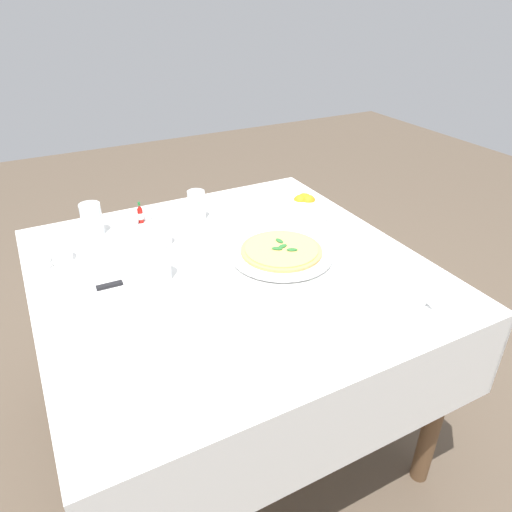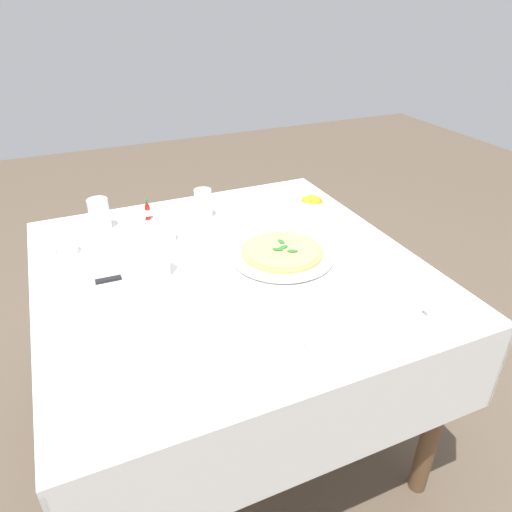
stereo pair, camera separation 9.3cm
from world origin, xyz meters
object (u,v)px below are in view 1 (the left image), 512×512
object	(u,v)px
pizza_plate	(281,254)
salt_shaker	(134,219)
menu_card	(327,224)
coffee_cup_far_left	(60,255)
hot_sauce_bottle	(140,214)
citrus_bowl	(305,203)
pizza	(281,250)
coffee_cup_center_back	(301,342)
water_glass_left_edge	(158,264)
pepper_shaker	(147,214)
water_glass_near_right	(92,221)
dinner_knife	(92,290)
water_glass_far_right	(197,206)
coffee_cup_right_edge	(160,237)
coffee_cup_back_corner	(417,292)
napkin_folded	(94,294)

from	to	relation	value
pizza_plate	salt_shaker	xyz separation A→B (m)	(0.37, -0.46, 0.01)
menu_card	coffee_cup_far_left	bearing A→B (deg)	-54.34
pizza_plate	hot_sauce_bottle	size ratio (longest dim) A/B	4.10
coffee_cup_far_left	citrus_bowl	world-z (taller)	citrus_bowl
pizza	coffee_cup_center_back	distance (m)	0.46
coffee_cup_center_back	water_glass_left_edge	bearing A→B (deg)	-66.27
salt_shaker	pepper_shaker	distance (m)	0.06
water_glass_near_right	pepper_shaker	xyz separation A→B (m)	(-0.20, -0.02, -0.02)
pepper_shaker	dinner_knife	bearing A→B (deg)	56.00
water_glass_far_right	water_glass_near_right	bearing A→B (deg)	-8.50
citrus_bowl	coffee_cup_right_edge	bearing A→B (deg)	2.28
water_glass_far_right	water_glass_left_edge	distance (m)	0.43
hot_sauce_bottle	pepper_shaker	xyz separation A→B (m)	(-0.03, -0.01, -0.01)
coffee_cup_back_corner	menu_card	distance (m)	0.48
dinner_knife	menu_card	distance (m)	0.84
pizza_plate	coffee_cup_far_left	distance (m)	0.72
hot_sauce_bottle	napkin_folded	bearing A→B (deg)	58.35
dinner_knife	citrus_bowl	bearing A→B (deg)	-163.42
coffee_cup_right_edge	napkin_folded	world-z (taller)	coffee_cup_right_edge
water_glass_left_edge	menu_card	size ratio (longest dim) A/B	1.74
coffee_cup_right_edge	pepper_shaker	size ratio (longest dim) A/B	2.31
coffee_cup_right_edge	pizza_plate	bearing A→B (deg)	141.73
water_glass_far_right	pepper_shaker	size ratio (longest dim) A/B	2.00
coffee_cup_far_left	dinner_knife	bearing A→B (deg)	101.69
coffee_cup_right_edge	water_glass_left_edge	world-z (taller)	water_glass_left_edge
coffee_cup_back_corner	napkin_folded	size ratio (longest dim) A/B	0.57
napkin_folded	dinner_knife	distance (m)	0.01
coffee_cup_right_edge	napkin_folded	bearing A→B (deg)	37.71
coffee_cup_back_corner	citrus_bowl	bearing A→B (deg)	-94.97
water_glass_left_edge	dinner_knife	bearing A→B (deg)	0.93
pizza	hot_sauce_bottle	distance (m)	0.58
water_glass_far_right	hot_sauce_bottle	distance (m)	0.21
pizza	water_glass_near_right	xyz separation A→B (m)	(0.52, -0.46, 0.02)
napkin_folded	salt_shaker	xyz separation A→B (m)	(-0.23, -0.41, 0.02)
coffee_cup_center_back	pepper_shaker	size ratio (longest dim) A/B	2.35
water_glass_left_edge	citrus_bowl	bearing A→B (deg)	-161.24
coffee_cup_back_corner	citrus_bowl	size ratio (longest dim) A/B	0.88
coffee_cup_far_left	coffee_cup_right_edge	size ratio (longest dim) A/B	1.00
citrus_bowl	hot_sauce_bottle	distance (m)	0.64
coffee_cup_back_corner	salt_shaker	distance (m)	1.03
coffee_cup_far_left	pepper_shaker	size ratio (longest dim) A/B	2.31
pizza	salt_shaker	world-z (taller)	salt_shaker
coffee_cup_back_corner	hot_sauce_bottle	bearing A→B (deg)	-57.27
pizza_plate	water_glass_near_right	size ratio (longest dim) A/B	2.95
water_glass_near_right	water_glass_left_edge	distance (m)	0.42
coffee_cup_center_back	pepper_shaker	distance (m)	0.90
coffee_cup_right_edge	pizza	bearing A→B (deg)	141.75
coffee_cup_right_edge	pepper_shaker	world-z (taller)	coffee_cup_right_edge
menu_card	coffee_cup_back_corner	bearing A→B (deg)	46.39
coffee_cup_back_corner	napkin_folded	world-z (taller)	coffee_cup_back_corner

